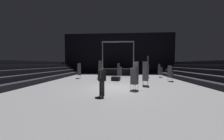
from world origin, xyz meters
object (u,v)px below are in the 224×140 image
chair_stack_mid_right (147,69)px  chair_stack_mid_centre (160,71)px  chair_stack_front_left (170,73)px  man_with_tie (102,79)px  chair_stack_front_right (119,71)px  chair_stack_rear_left (79,71)px  chair_stack_rear_right (135,76)px  equipment_road_case (116,79)px  chair_stack_rear_centre (100,69)px  chair_stack_mid_left (146,71)px  stage_riser (118,71)px

chair_stack_mid_right → chair_stack_mid_centre: chair_stack_mid_right is taller
chair_stack_front_left → man_with_tie: bearing=-93.5°
chair_stack_front_left → chair_stack_front_right: (-5.56, 1.94, 0.13)m
chair_stack_front_right → chair_stack_rear_left: 5.31m
man_with_tie → chair_stack_rear_right: (2.12, 1.81, 0.03)m
man_with_tie → equipment_road_case: 6.57m
chair_stack_rear_left → chair_stack_rear_centre: chair_stack_rear_centre is taller
chair_stack_front_right → chair_stack_rear_left: same height
chair_stack_mid_left → chair_stack_mid_right: chair_stack_mid_left is taller
chair_stack_rear_centre → equipment_road_case: 3.20m
man_with_tie → chair_stack_mid_left: (3.31, 3.74, 0.28)m
chair_stack_mid_centre → chair_stack_rear_left: size_ratio=0.96×
man_with_tie → chair_stack_rear_left: size_ratio=0.90×
man_with_tie → equipment_road_case: size_ratio=1.96×
man_with_tie → chair_stack_rear_centre: bearing=-56.3°
chair_stack_front_left → chair_stack_rear_left: chair_stack_rear_left is taller
stage_riser → chair_stack_mid_centre: stage_riser is taller
chair_stack_front_right → equipment_road_case: 2.19m
chair_stack_mid_centre → man_with_tie: bearing=-51.4°
stage_riser → equipment_road_case: (-0.14, -7.11, -0.41)m
stage_riser → chair_stack_rear_left: bearing=-135.1°
chair_stack_mid_centre → chair_stack_front_left: bearing=-21.4°
stage_riser → chair_stack_rear_right: (1.40, -11.80, 0.38)m
equipment_road_case → chair_stack_front_right: bearing=78.4°
chair_stack_mid_left → chair_stack_rear_right: bearing=171.6°
chair_stack_front_right → man_with_tie: bearing=37.5°
chair_stack_mid_left → chair_stack_rear_left: (-7.62, 4.87, -0.29)m
man_with_tie → chair_stack_rear_right: 2.79m
chair_stack_rear_left → equipment_road_case: (4.90, -2.11, -0.76)m
chair_stack_mid_left → chair_stack_rear_centre: 6.94m
man_with_tie → chair_stack_front_right: bearing=-73.0°
man_with_tie → chair_stack_mid_centre: chair_stack_mid_centre is taller
chair_stack_mid_left → chair_stack_rear_left: size_ratio=1.30×
chair_stack_rear_left → chair_stack_rear_centre: 2.77m
chair_stack_mid_right → chair_stack_rear_left: (-9.15, -1.45, -0.13)m
chair_stack_mid_right → chair_stack_rear_centre: bearing=-148.6°
man_with_tie → chair_stack_mid_centre: (6.75, 10.48, -0.06)m
stage_riser → chair_stack_mid_left: (2.59, -9.87, 0.64)m
chair_stack_front_left → chair_stack_mid_centre: size_ratio=0.91×
stage_riser → chair_stack_rear_centre: bearing=-114.8°
chair_stack_rear_left → chair_stack_rear_right: size_ratio=0.96×
chair_stack_mid_left → equipment_road_case: bearing=68.0°
stage_riser → chair_stack_front_right: size_ratio=2.81×
chair_stack_mid_left → equipment_road_case: chair_stack_mid_left is taller
chair_stack_front_right → equipment_road_case: chair_stack_front_right is taller
chair_stack_front_left → chair_stack_mid_left: chair_stack_mid_left is taller
man_with_tie → chair_stack_rear_centre: 8.83m
chair_stack_rear_right → equipment_road_case: chair_stack_rear_right is taller
chair_stack_front_left → chair_stack_rear_right: (-4.44, -4.75, 0.17)m
chair_stack_rear_centre → stage_riser: bearing=52.9°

